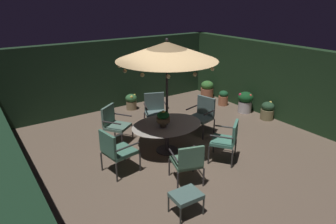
# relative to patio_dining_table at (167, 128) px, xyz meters

# --- Properties ---
(ground_plane) EXTENTS (7.98, 7.88, 0.02)m
(ground_plane) POSITION_rel_patio_dining_table_xyz_m (0.23, -0.09, -0.62)
(ground_plane) COLOR brown
(hedge_backdrop_rear) EXTENTS (7.98, 0.30, 2.26)m
(hedge_backdrop_rear) POSITION_rel_patio_dining_table_xyz_m (0.23, 3.70, 0.52)
(hedge_backdrop_rear) COLOR #1B311E
(hedge_backdrop_rear) RESTS_ON ground_plane
(hedge_backdrop_right) EXTENTS (0.30, 7.88, 2.26)m
(hedge_backdrop_right) POSITION_rel_patio_dining_table_xyz_m (4.07, -0.09, 0.52)
(hedge_backdrop_right) COLOR #1D351D
(hedge_backdrop_right) RESTS_ON ground_plane
(patio_dining_table) EXTENTS (1.77, 1.35, 0.71)m
(patio_dining_table) POSITION_rel_patio_dining_table_xyz_m (0.00, 0.00, 0.00)
(patio_dining_table) COLOR #312A30
(patio_dining_table) RESTS_ON ground_plane
(patio_umbrella) EXTENTS (2.28, 2.28, 2.73)m
(patio_umbrella) POSITION_rel_patio_dining_table_xyz_m (-0.00, -0.00, 1.84)
(patio_umbrella) COLOR #322E32
(patio_umbrella) RESTS_ON ground_plane
(centerpiece_planter) EXTENTS (0.32, 0.32, 0.41)m
(centerpiece_planter) POSITION_rel_patio_dining_table_xyz_m (-0.16, -0.07, 0.34)
(centerpiece_planter) COLOR #89704D
(centerpiece_planter) RESTS_ON patio_dining_table
(patio_chair_north) EXTENTS (0.72, 0.70, 0.99)m
(patio_chair_north) POSITION_rel_patio_dining_table_xyz_m (-1.45, -0.21, -0.04)
(patio_chair_north) COLOR #30312F
(patio_chair_north) RESTS_ON ground_plane
(patio_chair_northeast) EXTENTS (0.72, 0.74, 0.91)m
(patio_chair_northeast) POSITION_rel_patio_dining_table_xyz_m (-0.44, -1.39, -0.08)
(patio_chair_northeast) COLOR #302D2F
(patio_chair_northeast) RESTS_ON ground_plane
(patio_chair_east) EXTENTS (0.81, 0.80, 0.96)m
(patio_chair_east) POSITION_rel_patio_dining_table_xyz_m (0.86, -1.17, -0.03)
(patio_chair_east) COLOR #2B2C2B
(patio_chair_east) RESTS_ON ground_plane
(patio_chair_southeast) EXTENTS (0.69, 0.73, 1.00)m
(patio_chair_southeast) POSITION_rel_patio_dining_table_xyz_m (1.42, 0.35, -0.04)
(patio_chair_southeast) COLOR #2E282E
(patio_chair_southeast) RESTS_ON ground_plane
(patio_chair_south) EXTENTS (0.79, 0.78, 1.00)m
(patio_chair_south) POSITION_rel_patio_dining_table_xyz_m (0.53, 1.37, -0.05)
(patio_chair_south) COLOR #312A2C
(patio_chair_south) RESTS_ON ground_plane
(patio_chair_southwest) EXTENTS (0.82, 0.81, 0.97)m
(patio_chair_southwest) POSITION_rel_patio_dining_table_xyz_m (-0.83, 1.20, -0.06)
(patio_chair_southwest) COLOR #302A2B
(patio_chair_southwest) RESTS_ON ground_plane
(ottoman_footrest) EXTENTS (0.53, 0.43, 0.41)m
(ottoman_footrest) POSITION_rel_patio_dining_table_xyz_m (-1.03, -2.09, -0.25)
(ottoman_footrest) COLOR #2E312E
(ottoman_footrest) RESTS_ON ground_plane
(potted_plant_front_corner) EXTENTS (0.38, 0.38, 0.52)m
(potted_plant_front_corner) POSITION_rel_patio_dining_table_xyz_m (0.67, 3.11, -0.33)
(potted_plant_front_corner) COLOR #877350
(potted_plant_front_corner) RESTS_ON ground_plane
(potted_plant_left_far) EXTENTS (0.40, 0.40, 0.56)m
(potted_plant_left_far) POSITION_rel_patio_dining_table_xyz_m (3.70, -0.05, -0.33)
(potted_plant_left_far) COLOR olive
(potted_plant_left_far) RESTS_ON ground_plane
(potted_plant_back_center) EXTENTS (0.33, 0.33, 0.52)m
(potted_plant_back_center) POSITION_rel_patio_dining_table_xyz_m (3.50, 1.67, -0.35)
(potted_plant_back_center) COLOR #AC6545
(potted_plant_back_center) RESTS_ON ground_plane
(potted_plant_right_near) EXTENTS (0.50, 0.50, 0.68)m
(potted_plant_right_near) POSITION_rel_patio_dining_table_xyz_m (3.60, 0.77, -0.24)
(potted_plant_right_near) COLOR beige
(potted_plant_right_near) RESTS_ON ground_plane
(potted_plant_back_right) EXTENTS (0.47, 0.47, 0.64)m
(potted_plant_back_right) POSITION_rel_patio_dining_table_xyz_m (3.59, 2.61, -0.29)
(potted_plant_back_right) COLOR #A15D43
(potted_plant_back_right) RESTS_ON ground_plane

